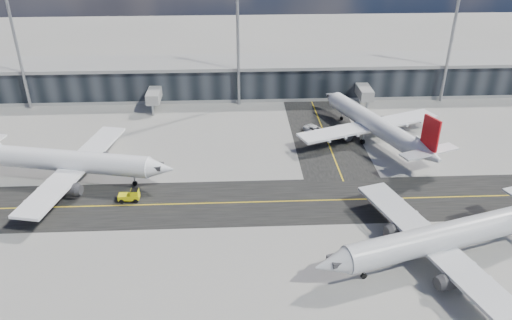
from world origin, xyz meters
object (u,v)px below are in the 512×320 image
object	(u,v)px
airliner_redtail	(375,124)
airliner_af	(67,161)
baggage_tug	(131,195)
service_van	(315,130)
airliner_near	(444,237)

from	to	relation	value
airliner_redtail	airliner_af	bearing A→B (deg)	171.56
baggage_tug	service_van	size ratio (longest dim) A/B	0.60
airliner_af	airliner_redtail	xyz separation A→B (m)	(58.31, 13.33, -0.08)
airliner_af	airliner_near	xyz separation A→B (m)	(58.05, -24.78, 0.00)
baggage_tug	service_van	world-z (taller)	baggage_tug
airliner_af	airliner_near	world-z (taller)	airliner_near
baggage_tug	airliner_redtail	bearing A→B (deg)	114.49
airliner_af	service_van	distance (m)	50.11
airliner_redtail	baggage_tug	bearing A→B (deg)	-176.95
airliner_af	service_van	world-z (taller)	airliner_af
baggage_tug	airliner_af	bearing A→B (deg)	-121.89
baggage_tug	service_van	bearing A→B (deg)	125.89
airliner_near	baggage_tug	distance (m)	49.10
airliner_redtail	airliner_near	distance (m)	38.11
airliner_near	service_van	world-z (taller)	airliner_near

